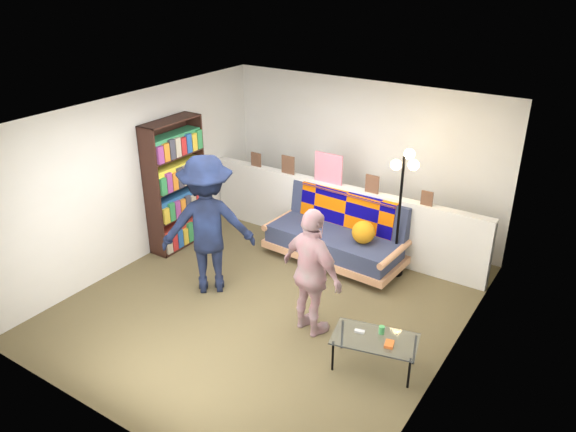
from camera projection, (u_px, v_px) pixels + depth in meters
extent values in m
plane|color=brown|center=(271.00, 301.00, 7.18)|extent=(5.00, 5.00, 0.00)
cube|color=silver|center=(363.00, 159.00, 8.57)|extent=(4.50, 0.10, 2.40)
cube|color=silver|center=(137.00, 179.00, 7.79)|extent=(0.10, 5.00, 2.40)
cube|color=silver|center=(456.00, 269.00, 5.56)|extent=(0.10, 5.00, 2.40)
cube|color=white|center=(268.00, 118.00, 6.17)|extent=(4.50, 5.00, 0.10)
cube|color=silver|center=(339.00, 216.00, 8.34)|extent=(4.45, 0.15, 1.00)
cube|color=brown|center=(256.00, 160.00, 8.81)|extent=(0.18, 0.02, 0.22)
cube|color=brown|center=(288.00, 165.00, 8.50)|extent=(0.22, 0.02, 0.28)
cube|color=silver|center=(328.00, 168.00, 8.12)|extent=(0.45, 0.02, 0.45)
cube|color=brown|center=(372.00, 184.00, 7.81)|extent=(0.20, 0.02, 0.26)
cube|color=brown|center=(427.00, 198.00, 7.43)|extent=(0.16, 0.02, 0.20)
cube|color=tan|center=(335.00, 251.00, 8.08)|extent=(2.04, 1.00, 0.10)
cube|color=#2F3755|center=(333.00, 241.00, 7.96)|extent=(1.93, 0.84, 0.25)
cube|color=#2F3755|center=(348.00, 212.00, 8.12)|extent=(1.90, 0.35, 0.60)
cylinder|color=tan|center=(282.00, 218.00, 8.47)|extent=(0.14, 0.90, 0.09)
cylinder|color=tan|center=(396.00, 254.00, 7.46)|extent=(0.14, 0.90, 0.09)
cube|color=#080571|center=(345.00, 214.00, 8.06)|extent=(1.53, 0.19, 0.54)
cube|color=#080571|center=(351.00, 192.00, 8.03)|extent=(1.53, 0.35, 0.03)
sphere|color=orange|center=(363.00, 232.00, 7.59)|extent=(0.31, 0.31, 0.31)
cube|color=black|center=(168.00, 182.00, 8.30)|extent=(0.02, 0.97, 1.94)
cube|color=black|center=(152.00, 195.00, 7.87)|extent=(0.32, 0.02, 1.94)
cube|color=black|center=(197.00, 175.00, 8.59)|extent=(0.32, 0.02, 1.94)
cube|color=black|center=(170.00, 121.00, 7.83)|extent=(0.32, 0.97, 0.02)
cube|color=black|center=(181.00, 242.00, 8.63)|extent=(0.32, 0.97, 0.04)
cube|color=black|center=(178.00, 212.00, 8.42)|extent=(0.32, 0.93, 0.02)
cube|color=black|center=(175.00, 184.00, 8.23)|extent=(0.32, 0.93, 0.02)
cube|color=black|center=(173.00, 155.00, 8.04)|extent=(0.32, 0.93, 0.02)
cube|color=#B93225|center=(181.00, 231.00, 8.54)|extent=(0.24, 0.90, 0.32)
cube|color=#245C9F|center=(178.00, 202.00, 8.34)|extent=(0.24, 0.90, 0.30)
cube|color=yellow|center=(176.00, 174.00, 8.15)|extent=(0.24, 0.90, 0.32)
cube|color=#338E57|center=(173.00, 144.00, 7.96)|extent=(0.24, 0.90, 0.30)
cylinder|color=black|center=(333.00, 356.00, 5.92)|extent=(0.03, 0.03, 0.36)
cylinder|color=black|center=(409.00, 374.00, 5.68)|extent=(0.03, 0.03, 0.36)
cylinder|color=black|center=(342.00, 335.00, 6.26)|extent=(0.03, 0.03, 0.36)
cylinder|color=black|center=(415.00, 350.00, 6.01)|extent=(0.03, 0.03, 0.36)
cube|color=silver|center=(375.00, 339.00, 5.89)|extent=(0.98, 0.68, 0.02)
cube|color=silver|center=(360.00, 331.00, 5.97)|extent=(0.11, 0.07, 0.03)
cube|color=orange|center=(389.00, 344.00, 5.77)|extent=(0.12, 0.14, 0.04)
cylinder|color=#429F53|center=(382.00, 330.00, 5.94)|extent=(0.07, 0.07, 0.09)
cylinder|color=black|center=(394.00, 272.00, 7.82)|extent=(0.25, 0.25, 0.03)
cylinder|color=black|center=(399.00, 217.00, 7.47)|extent=(0.04, 0.04, 1.71)
sphere|color=#FFC672|center=(396.00, 165.00, 7.27)|extent=(0.14, 0.14, 0.14)
sphere|color=#FFC672|center=(414.00, 165.00, 7.05)|extent=(0.14, 0.14, 0.14)
sphere|color=#FFC672|center=(409.00, 154.00, 7.19)|extent=(0.14, 0.14, 0.14)
imported|color=black|center=(208.00, 225.00, 7.10)|extent=(1.35, 1.29, 1.85)
imported|color=pink|center=(312.00, 273.00, 6.31)|extent=(0.98, 0.64, 1.55)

